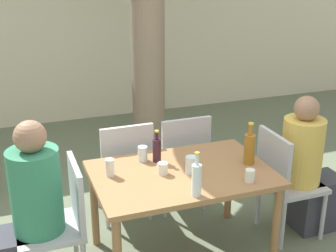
{
  "coord_description": "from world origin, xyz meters",
  "views": [
    {
      "loc": [
        -1.14,
        -2.85,
        2.23
      ],
      "look_at": [
        0.0,
        0.3,
        0.97
      ],
      "focal_mm": 50.0,
      "sensor_mm": 36.0,
      "label": 1
    }
  ],
  "objects": [
    {
      "name": "drinking_glass_2",
      "position": [
        0.39,
        -0.3,
        0.77
      ],
      "size": [
        0.07,
        0.07,
        0.09
      ],
      "color": "silver",
      "rests_on": "dining_table_front"
    },
    {
      "name": "drinking_glass_0",
      "position": [
        -0.51,
        0.12,
        0.79
      ],
      "size": [
        0.07,
        0.07,
        0.13
      ],
      "color": "silver",
      "rests_on": "dining_table_front"
    },
    {
      "name": "water_bottle_2",
      "position": [
        -0.04,
        -0.36,
        0.84
      ],
      "size": [
        0.07,
        0.07,
        0.31
      ],
      "color": "silver",
      "rests_on": "dining_table_front"
    },
    {
      "name": "cafe_building_wall",
      "position": [
        0.0,
        3.46,
        1.4
      ],
      "size": [
        10.0,
        0.08,
        2.8
      ],
      "color": "beige",
      "rests_on": "ground_plane"
    },
    {
      "name": "drinking_glass_4",
      "position": [
        -0.14,
        0.01,
        0.76
      ],
      "size": [
        0.07,
        0.07,
        0.09
      ],
      "color": "silver",
      "rests_on": "dining_table_front"
    },
    {
      "name": "wine_bottle_0",
      "position": [
        -0.11,
        0.24,
        0.82
      ],
      "size": [
        0.06,
        0.06,
        0.25
      ],
      "color": "#331923",
      "rests_on": "dining_table_front"
    },
    {
      "name": "drinking_glass_3",
      "position": [
        0.05,
        -0.04,
        0.79
      ],
      "size": [
        0.08,
        0.08,
        0.13
      ],
      "color": "silver",
      "rests_on": "dining_table_front"
    },
    {
      "name": "patio_chair_0",
      "position": [
        -0.88,
        0.0,
        0.52
      ],
      "size": [
        0.44,
        0.44,
        0.91
      ],
      "rotation": [
        0.0,
        0.0,
        -1.57
      ],
      "color": "#B2B2B7",
      "rests_on": "ground_plane"
    },
    {
      "name": "dining_table_front",
      "position": [
        0.0,
        0.0,
        0.64
      ],
      "size": [
        1.3,
        0.87,
        0.72
      ],
      "color": "#996B42",
      "rests_on": "ground_plane"
    },
    {
      "name": "person_seated_0",
      "position": [
        -1.11,
        -0.0,
        0.56
      ],
      "size": [
        0.57,
        0.34,
        1.24
      ],
      "rotation": [
        0.0,
        0.0,
        -1.57
      ],
      "color": "#383842",
      "rests_on": "ground_plane"
    },
    {
      "name": "patio_chair_3",
      "position": [
        0.26,
        0.67,
        0.52
      ],
      "size": [
        0.44,
        0.44,
        0.91
      ],
      "rotation": [
        0.0,
        0.0,
        3.14
      ],
      "color": "#B2B2B7",
      "rests_on": "ground_plane"
    },
    {
      "name": "drinking_glass_1",
      "position": [
        -0.21,
        0.28,
        0.78
      ],
      "size": [
        0.07,
        0.07,
        0.12
      ],
      "color": "silver",
      "rests_on": "dining_table_front"
    },
    {
      "name": "patio_chair_1",
      "position": [
        0.88,
        0.0,
        0.52
      ],
      "size": [
        0.44,
        0.44,
        0.91
      ],
      "rotation": [
        0.0,
        0.0,
        1.57
      ],
      "color": "#B2B2B7",
      "rests_on": "ground_plane"
    },
    {
      "name": "patio_chair_2",
      "position": [
        -0.26,
        0.67,
        0.52
      ],
      "size": [
        0.44,
        0.44,
        0.91
      ],
      "rotation": [
        0.0,
        0.0,
        3.14
      ],
      "color": "#B2B2B7",
      "rests_on": "ground_plane"
    },
    {
      "name": "person_seated_1",
      "position": [
        1.12,
        -0.0,
        0.53
      ],
      "size": [
        0.56,
        0.33,
        1.19
      ],
      "rotation": [
        0.0,
        0.0,
        1.57
      ],
      "color": "#383842",
      "rests_on": "ground_plane"
    },
    {
      "name": "amber_bottle_1",
      "position": [
        0.53,
        -0.04,
        0.85
      ],
      "size": [
        0.08,
        0.08,
        0.33
      ],
      "color": "#9E661E",
      "rests_on": "dining_table_front"
    }
  ]
}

